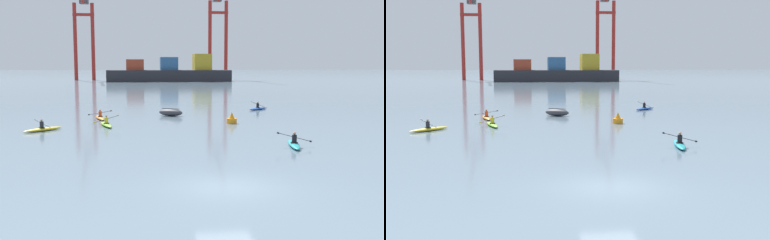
% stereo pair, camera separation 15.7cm
% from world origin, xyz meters
% --- Properties ---
extents(ground_plane, '(800.00, 800.00, 0.00)m').
position_xyz_m(ground_plane, '(0.00, 0.00, 0.00)').
color(ground_plane, slate).
extents(container_barge, '(37.23, 10.61, 8.33)m').
position_xyz_m(container_barge, '(5.16, 120.40, 2.68)').
color(container_barge, '#28282D').
rests_on(container_barge, ground).
extents(gantry_crane_west, '(6.88, 19.94, 33.30)m').
position_xyz_m(gantry_crane_west, '(-22.13, 133.48, 17.10)').
color(gantry_crane_west, maroon).
rests_on(gantry_crane_west, ground).
extents(gantry_crane_west_mid, '(6.76, 18.81, 35.65)m').
position_xyz_m(gantry_crane_west_mid, '(22.52, 134.68, 17.91)').
color(gantry_crane_west_mid, maroon).
rests_on(gantry_crane_west_mid, ground).
extents(capsized_dinghy, '(2.79, 2.28, 0.76)m').
position_xyz_m(capsized_dinghy, '(-0.67, 26.78, 0.35)').
color(capsized_dinghy, '#38383D').
rests_on(capsized_dinghy, ground).
extents(channel_buoy, '(0.90, 0.90, 1.00)m').
position_xyz_m(channel_buoy, '(4.31, 20.37, 0.36)').
color(channel_buoy, orange).
rests_on(channel_buoy, ground).
extents(kayak_yellow, '(2.85, 2.81, 0.95)m').
position_xyz_m(kayak_yellow, '(-11.27, 17.51, 0.17)').
color(kayak_yellow, yellow).
rests_on(kayak_yellow, ground).
extents(kayak_teal, '(2.21, 3.45, 0.95)m').
position_xyz_m(kayak_teal, '(6.01, 8.87, 0.17)').
color(kayak_teal, teal).
rests_on(kayak_teal, ground).
extents(kayak_lime, '(2.16, 3.43, 0.95)m').
position_xyz_m(kayak_lime, '(-6.56, 19.77, 0.17)').
color(kayak_lime, '#7ABC2D').
rests_on(kayak_lime, ground).
extents(kayak_orange, '(2.22, 3.45, 0.95)m').
position_xyz_m(kayak_orange, '(-7.52, 24.86, 0.17)').
color(kayak_orange, orange).
rests_on(kayak_orange, ground).
extents(kayak_blue, '(2.98, 2.65, 0.97)m').
position_xyz_m(kayak_blue, '(9.70, 31.88, 0.17)').
color(kayak_blue, '#2856B2').
rests_on(kayak_blue, ground).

